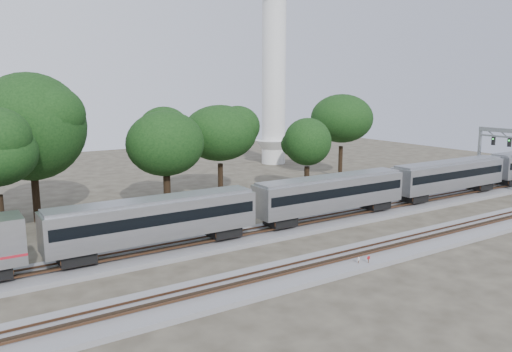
{
  "coord_description": "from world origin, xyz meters",
  "views": [
    {
      "loc": [
        -20.47,
        -32.9,
        14.3
      ],
      "look_at": [
        3.88,
        5.0,
        6.17
      ],
      "focal_mm": 35.0,
      "sensor_mm": 36.0,
      "label": 1
    }
  ],
  "objects": [
    {
      "name": "ground",
      "position": [
        0.0,
        0.0,
        0.0
      ],
      "size": [
        160.0,
        160.0,
        0.0
      ],
      "primitive_type": "plane",
      "color": "#383328",
      "rests_on": "ground"
    },
    {
      "name": "track_far",
      "position": [
        0.0,
        6.0,
        0.21
      ],
      "size": [
        160.0,
        5.0,
        0.73
      ],
      "color": "slate",
      "rests_on": "ground"
    },
    {
      "name": "track_near",
      "position": [
        0.0,
        -4.0,
        0.21
      ],
      "size": [
        160.0,
        5.0,
        0.73
      ],
      "color": "slate",
      "rests_on": "ground"
    },
    {
      "name": "train",
      "position": [
        14.11,
        6.0,
        3.32
      ],
      "size": [
        94.32,
        3.26,
        4.8
      ],
      "color": "#B8BAC0",
      "rests_on": "ground"
    },
    {
      "name": "switch_stand_red",
      "position": [
        7.57,
        -5.87,
        0.62
      ],
      "size": [
        0.31,
        0.06,
        0.98
      ],
      "rotation": [
        0.0,
        0.0,
        0.08
      ],
      "color": "#512D19",
      "rests_on": "ground"
    },
    {
      "name": "switch_stand_white",
      "position": [
        6.84,
        -5.51,
        0.58
      ],
      "size": [
        0.28,
        0.11,
        0.91
      ],
      "rotation": [
        0.0,
        0.0,
        0.3
      ],
      "color": "#512D19",
      "rests_on": "ground"
    },
    {
      "name": "switch_lever",
      "position": [
        5.58,
        -5.17,
        0.15
      ],
      "size": [
        0.58,
        0.48,
        0.3
      ],
      "primitive_type": "cube",
      "rotation": [
        0.0,
        0.0,
        -0.42
      ],
      "color": "#512D19",
      "rests_on": "ground"
    },
    {
      "name": "signal_gantry",
      "position": [
        44.64,
        6.0,
        6.3
      ],
      "size": [
        0.6,
        7.11,
        8.65
      ],
      "color": "gray",
      "rests_on": "ground"
    },
    {
      "name": "tree_3",
      "position": [
        -12.2,
        23.21,
        10.15
      ],
      "size": [
        10.32,
        10.32,
        14.56
      ],
      "color": "black",
      "rests_on": "ground"
    },
    {
      "name": "tree_4",
      "position": [
        0.94,
        19.09,
        7.99
      ],
      "size": [
        8.14,
        8.14,
        11.47
      ],
      "color": "black",
      "rests_on": "ground"
    },
    {
      "name": "tree_5",
      "position": [
        9.66,
        22.43,
        8.46
      ],
      "size": [
        8.61,
        8.61,
        12.14
      ],
      "color": "black",
      "rests_on": "ground"
    },
    {
      "name": "tree_6",
      "position": [
        20.32,
        18.13,
        7.1
      ],
      "size": [
        7.24,
        7.24,
        10.2
      ],
      "color": "black",
      "rests_on": "ground"
    },
    {
      "name": "tree_7",
      "position": [
        32.59,
        25.12,
        9.35
      ],
      "size": [
        9.52,
        9.52,
        13.42
      ],
      "color": "black",
      "rests_on": "ground"
    }
  ]
}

